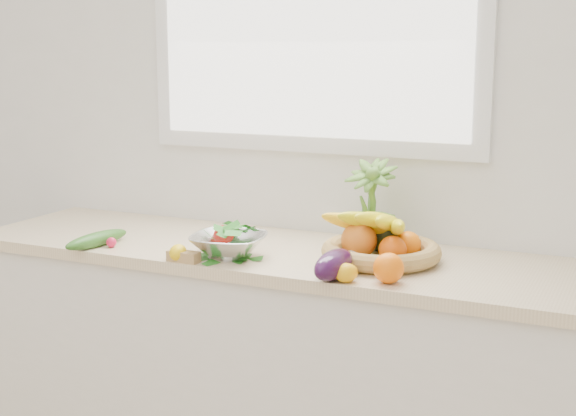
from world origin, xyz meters
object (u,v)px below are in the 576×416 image
at_px(apple, 224,237).
at_px(potted_herb, 370,207).
at_px(eggplant, 334,265).
at_px(fruit_basket, 380,245).
at_px(colander_with_spinach, 229,239).
at_px(cucumber, 97,239).

relative_size(apple, potted_herb, 0.27).
xyz_separation_m(eggplant, fruit_basket, (0.06, 0.25, 0.01)).
height_order(apple, eggplant, eggplant).
bearing_deg(colander_with_spinach, cucumber, -173.19).
bearing_deg(colander_with_spinach, eggplant, -11.61).
xyz_separation_m(potted_herb, fruit_basket, (0.08, -0.13, -0.09)).
distance_m(eggplant, potted_herb, 0.40).
relative_size(cucumber, fruit_basket, 0.59).
distance_m(apple, eggplant, 0.50).
xyz_separation_m(eggplant, cucumber, (-0.89, 0.02, -0.02)).
relative_size(potted_herb, colander_with_spinach, 1.18).
bearing_deg(cucumber, fruit_basket, 13.41).
bearing_deg(apple, colander_with_spinach, -53.01).
bearing_deg(eggplant, potted_herb, 93.36).
height_order(apple, cucumber, apple).
relative_size(cucumber, potted_herb, 0.88).
xyz_separation_m(eggplant, potted_herb, (-0.02, 0.38, 0.11)).
bearing_deg(colander_with_spinach, potted_herb, 38.41).
height_order(cucumber, fruit_basket, fruit_basket).
bearing_deg(eggplant, cucumber, 178.46).
bearing_deg(colander_with_spinach, apple, 126.99).
height_order(potted_herb, fruit_basket, potted_herb).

